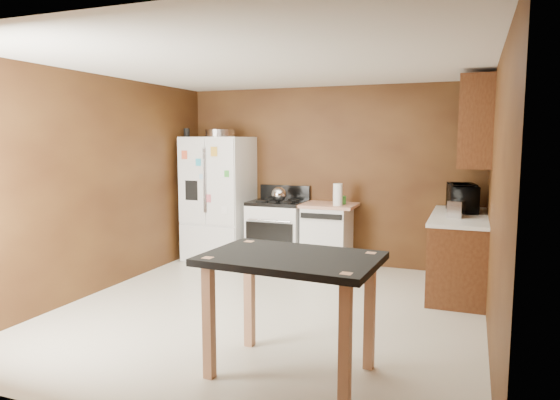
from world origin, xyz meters
The scene contains 18 objects.
floor centered at (0.00, 0.00, 0.00)m, with size 4.50×4.50×0.00m, color beige.
ceiling centered at (0.00, 0.00, 2.50)m, with size 4.50×4.50×0.00m, color white.
wall_back centered at (0.00, 2.25, 1.25)m, with size 4.20×4.20×0.00m, color #563516.
wall_front centered at (0.00, -2.25, 1.25)m, with size 4.20×4.20×0.00m, color #563516.
wall_left centered at (-2.10, 0.00, 1.25)m, with size 4.50×4.50×0.00m, color #563516.
wall_right centered at (2.10, 0.00, 1.25)m, with size 4.50×4.50×0.00m, color #563516.
roasting_pan centered at (-1.52, 1.87, 1.85)m, with size 0.43×0.43×0.11m, color silver.
pen_cup centered at (-2.00, 1.75, 1.86)m, with size 0.08×0.08×0.12m, color black.
kettle centered at (-0.59, 1.83, 1.00)m, with size 0.21×0.21×0.21m, color silver.
paper_towel centered at (0.26, 1.82, 1.04)m, with size 0.13×0.13×0.29m, color white.
green_canister centered at (0.28, 1.98, 0.95)m, with size 0.10×0.10×0.11m, color green.
toaster centered at (1.76, 1.28, 0.99)m, with size 0.16×0.25×0.19m, color silver.
microwave centered at (1.81, 1.74, 1.05)m, with size 0.55×0.37×0.30m, color black.
refrigerator centered at (-1.55, 1.86, 0.90)m, with size 0.90×0.80×1.80m.
gas_range centered at (-0.64, 1.92, 0.46)m, with size 0.76×0.68×1.10m.
dishwasher centered at (0.08, 1.95, 0.45)m, with size 0.78×0.63×0.89m.
right_cabinets centered at (1.84, 1.48, 0.91)m, with size 0.63×1.58×2.45m.
island centered at (0.69, -1.20, 0.77)m, with size 1.32×0.92×0.91m.
Camera 1 is at (1.91, -4.60, 1.76)m, focal length 32.00 mm.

